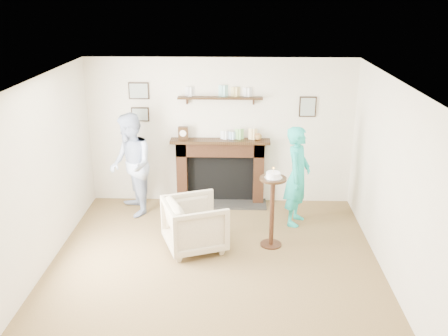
{
  "coord_description": "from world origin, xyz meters",
  "views": [
    {
      "loc": [
        0.31,
        -5.66,
        3.55
      ],
      "look_at": [
        0.11,
        0.9,
        1.18
      ],
      "focal_mm": 40.0,
      "sensor_mm": 36.0,
      "label": 1
    }
  ],
  "objects_px": {
    "man": "(134,213)",
    "woman": "(295,222)",
    "pedestal_table": "(272,198)",
    "armchair": "(195,247)"
  },
  "relations": [
    {
      "from": "armchair",
      "to": "man",
      "type": "relative_size",
      "value": 0.49
    },
    {
      "from": "man",
      "to": "pedestal_table",
      "type": "distance_m",
      "value": 2.57
    },
    {
      "from": "armchair",
      "to": "woman",
      "type": "xyz_separation_m",
      "value": [
        1.53,
        0.88,
        0.0
      ]
    },
    {
      "from": "woman",
      "to": "pedestal_table",
      "type": "distance_m",
      "value": 1.15
    },
    {
      "from": "man",
      "to": "woman",
      "type": "height_order",
      "value": "man"
    },
    {
      "from": "man",
      "to": "pedestal_table",
      "type": "bearing_deg",
      "value": 40.46
    },
    {
      "from": "man",
      "to": "pedestal_table",
      "type": "relative_size",
      "value": 1.4
    },
    {
      "from": "armchair",
      "to": "pedestal_table",
      "type": "relative_size",
      "value": 0.68
    },
    {
      "from": "man",
      "to": "armchair",
      "type": "bearing_deg",
      "value": 19.92
    },
    {
      "from": "woman",
      "to": "pedestal_table",
      "type": "bearing_deg",
      "value": 170.62
    }
  ]
}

